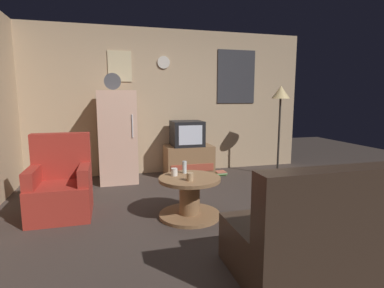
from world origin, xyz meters
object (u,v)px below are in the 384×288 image
object	(u,v)px
crt_tv	(187,133)
coffee_table	(190,197)
mug_ceramic_tan	(190,177)
book_stack	(220,173)
tv_stand	(189,160)
couch	(339,234)
wine_glass	(184,167)
armchair	(61,187)
fridge	(118,136)
mug_ceramic_white	(174,172)
standing_lamp	(280,99)

from	to	relation	value
crt_tv	coffee_table	distance (m)	1.99
mug_ceramic_tan	book_stack	world-z (taller)	mug_ceramic_tan
tv_stand	coffee_table	distance (m)	1.93
crt_tv	couch	size ratio (longest dim) A/B	0.32
wine_glass	armchair	world-z (taller)	armchair
fridge	wine_glass	distance (m)	1.77
mug_ceramic_tan	armchair	xyz separation A→B (m)	(-1.42, 0.62, -0.18)
crt_tv	armchair	distance (m)	2.40
wine_glass	book_stack	bearing A→B (deg)	55.39
mug_ceramic_white	armchair	bearing A→B (deg)	164.64
wine_glass	couch	bearing A→B (deg)	-61.27
mug_ceramic_white	armchair	world-z (taller)	armchair
mug_ceramic_white	book_stack	world-z (taller)	mug_ceramic_white
armchair	standing_lamp	bearing A→B (deg)	15.50
mug_ceramic_tan	couch	bearing A→B (deg)	-54.37
tv_stand	crt_tv	xyz separation A→B (m)	(-0.03, -0.00, 0.49)
mug_ceramic_tan	armchair	size ratio (longest dim) A/B	0.09
tv_stand	book_stack	world-z (taller)	tv_stand
wine_glass	mug_ceramic_white	size ratio (longest dim) A/B	1.67
fridge	standing_lamp	bearing A→B (deg)	-7.52
standing_lamp	armchair	distance (m)	3.75
mug_ceramic_white	mug_ceramic_tan	distance (m)	0.29
tv_stand	coffee_table	world-z (taller)	tv_stand
standing_lamp	coffee_table	distance (m)	2.72
fridge	coffee_table	world-z (taller)	fridge
armchair	book_stack	bearing A→B (deg)	26.41
fridge	standing_lamp	size ratio (longest dim) A/B	1.11
tv_stand	standing_lamp	xyz separation A→B (m)	(1.54, -0.43, 1.09)
standing_lamp	couch	xyz separation A→B (m)	(-1.15, -2.84, -1.05)
tv_stand	mug_ceramic_tan	xyz separation A→B (m)	(-0.51, -2.01, 0.25)
coffee_table	couch	world-z (taller)	couch
wine_glass	mug_ceramic_white	bearing A→B (deg)	-149.09
fridge	book_stack	xyz separation A→B (m)	(1.78, -0.09, -0.72)
crt_tv	book_stack	distance (m)	0.94
crt_tv	mug_ceramic_tan	world-z (taller)	crt_tv
coffee_table	fridge	bearing A→B (deg)	112.58
standing_lamp	mug_ceramic_white	distance (m)	2.68
tv_stand	armchair	xyz separation A→B (m)	(-1.93, -1.40, 0.07)
coffee_table	couch	size ratio (longest dim) A/B	0.42
coffee_table	book_stack	world-z (taller)	coffee_table
tv_stand	book_stack	xyz separation A→B (m)	(0.55, -0.16, -0.23)
mug_ceramic_tan	couch	xyz separation A→B (m)	(0.90, -1.26, -0.21)
coffee_table	mug_ceramic_white	xyz separation A→B (m)	(-0.16, 0.12, 0.28)
mug_ceramic_white	couch	xyz separation A→B (m)	(1.03, -1.52, -0.21)
mug_ceramic_tan	mug_ceramic_white	bearing A→B (deg)	115.42
crt_tv	wine_glass	size ratio (longest dim) A/B	3.60
couch	book_stack	bearing A→B (deg)	87.09
tv_stand	couch	bearing A→B (deg)	-83.13
mug_ceramic_tan	armchair	distance (m)	1.56
armchair	book_stack	xyz separation A→B (m)	(2.49, 1.23, -0.30)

